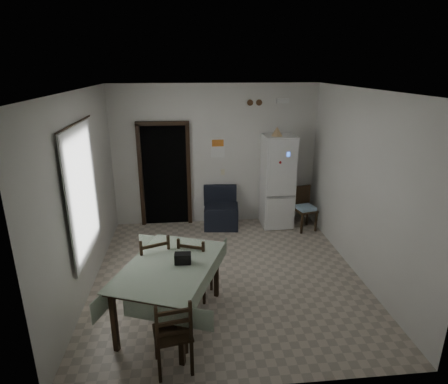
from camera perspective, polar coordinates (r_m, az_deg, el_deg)
The scene contains 25 objects.
ground at distance 6.21m, azimuth 0.48°, elevation -12.49°, with size 4.50×4.50×0.00m, color #AB9D8B.
ceiling at distance 5.32m, azimuth 0.57°, elevation 15.29°, with size 4.20×4.50×0.02m, color white, non-canonical shape.
wall_back at distance 7.76m, azimuth -1.32°, elevation 5.53°, with size 4.20×0.02×2.90m, color silver, non-canonical shape.
wall_front at distance 3.56m, azimuth 4.60°, elevation -11.15°, with size 4.20×0.02×2.90m, color silver, non-canonical shape.
wall_left at distance 5.77m, azimuth -20.69°, elevation -0.38°, with size 0.02×4.50×2.90m, color silver, non-canonical shape.
wall_right at distance 6.18m, azimuth 20.25°, elevation 0.91°, with size 0.02×4.50×2.90m, color silver, non-canonical shape.
doorway at distance 8.04m, azimuth -8.91°, elevation 2.92°, with size 1.06×0.52×2.22m.
window_recess at distance 5.57m, azimuth -21.80°, elevation -0.10°, with size 0.10×1.20×1.60m, color silver.
curtain at distance 5.54m, azimuth -20.70°, elevation -0.06°, with size 0.02×1.45×1.85m, color silver.
curtain_rod at distance 5.33m, azimuth -21.77°, elevation 9.67°, with size 0.02×0.02×1.60m, color black.
calendar at distance 7.71m, azimuth -0.95°, elevation 6.75°, with size 0.28×0.02×0.40m, color white.
calendar_image at distance 7.69m, azimuth -0.95°, elevation 7.47°, with size 0.24×0.01×0.14m, color orange.
light_switch at distance 7.84m, azimuth -0.20°, elevation 3.05°, with size 0.08×0.02×0.12m, color beige.
vent_left at distance 7.66m, azimuth 4.00°, elevation 13.44°, with size 0.12×0.12×0.03m, color #533621.
vent_right at distance 7.69m, azimuth 5.36°, elevation 13.42°, with size 0.12×0.12×0.03m, color #533621.
emergency_light at distance 7.77m, azimuth 8.91°, elevation 13.56°, with size 0.25×0.07×0.09m, color white.
fridge at distance 7.78m, azimuth 8.15°, elevation 1.60°, with size 0.62×0.62×1.91m, color white, non-canonical shape.
tan_cone at distance 7.46m, azimuth 8.09°, elevation 9.13°, with size 0.22×0.22×0.18m, color tan.
navy_seat at distance 7.76m, azimuth -0.41°, elevation -2.43°, with size 0.69×0.67×0.84m, color black, non-canonical shape.
corner_chair at distance 7.80m, azimuth 12.29°, elevation -2.55°, with size 0.39×0.39×0.89m, color black, non-canonical shape.
dining_table at distance 5.08m, azimuth -8.12°, elevation -15.00°, with size 1.05×1.59×0.83m, color #98AB92, non-canonical shape.
black_bag at distance 4.85m, azimuth -6.30°, elevation -10.01°, with size 0.21×0.12×0.13m, color black.
dining_chair_far_left at distance 5.50m, azimuth -10.85°, elevation -11.05°, with size 0.44×0.44×1.03m, color black, non-canonical shape.
dining_chair_far_right at distance 5.50m, azimuth -4.33°, elevation -11.13°, with size 0.42×0.42×0.97m, color black, non-canonical shape.
dining_chair_near_head at distance 4.37m, azimuth -7.86°, elevation -20.34°, with size 0.41×0.41×0.95m, color black, non-canonical shape.
Camera 1 is at (-0.59, -5.28, 3.22)m, focal length 30.00 mm.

